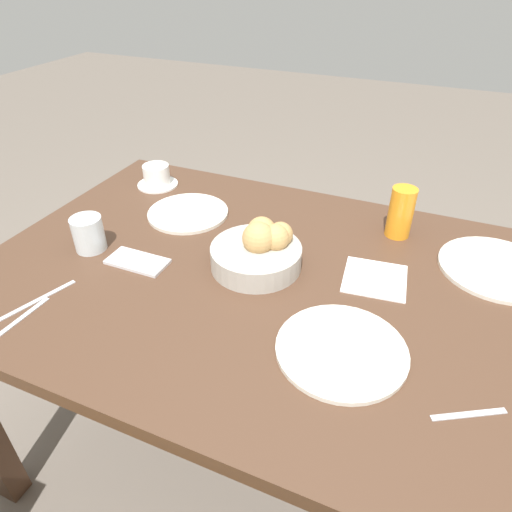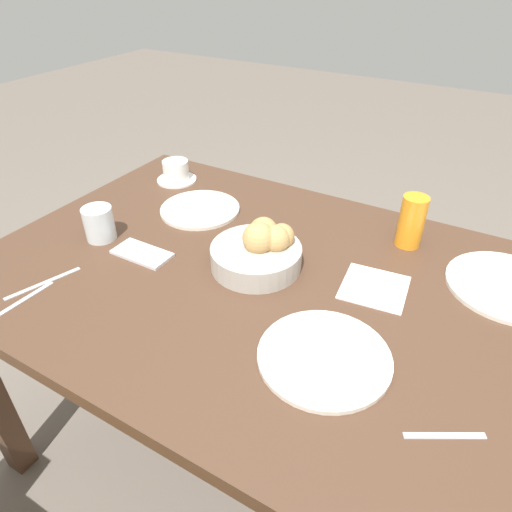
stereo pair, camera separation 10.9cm
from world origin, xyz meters
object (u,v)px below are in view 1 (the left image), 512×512
at_px(bread_basket, 260,250).
at_px(plate_near_right, 188,213).
at_px(napkin, 375,279).
at_px(plate_near_left, 497,268).
at_px(water_tumbler, 88,234).
at_px(plate_far_center, 341,350).
at_px(juice_glass, 401,212).
at_px(fork_silver, 39,300).
at_px(spoon_coffee, 469,414).
at_px(cell_phone, 138,262).
at_px(coffee_cup, 157,176).
at_px(knife_silver, 15,323).

xyz_separation_m(bread_basket, plate_near_right, (0.29, -0.15, -0.04)).
xyz_separation_m(plate_near_right, napkin, (-0.56, 0.10, -0.00)).
bearing_deg(plate_near_left, water_tumbler, 17.90).
bearing_deg(plate_far_center, juice_glass, -93.49).
height_order(plate_near_left, napkin, plate_near_left).
bearing_deg(plate_far_center, napkin, -93.26).
xyz_separation_m(plate_near_left, fork_silver, (0.93, 0.52, -0.00)).
distance_m(plate_near_left, spoon_coffee, 0.47).
bearing_deg(plate_near_left, cell_phone, 21.30).
distance_m(plate_far_center, napkin, 0.26).
xyz_separation_m(plate_far_center, coffee_cup, (0.73, -0.48, 0.03)).
height_order(water_tumbler, spoon_coffee, water_tumbler).
bearing_deg(plate_far_center, knife_silver, 16.33).
bearing_deg(fork_silver, spoon_coffee, -176.34).
height_order(plate_near_left, plate_far_center, same).
bearing_deg(cell_phone, water_tumbler, -2.78).
bearing_deg(water_tumbler, juice_glass, -151.96).
xyz_separation_m(plate_near_right, spoon_coffee, (-0.77, 0.41, -0.00)).
height_order(plate_far_center, water_tumbler, water_tumbler).
relative_size(plate_near_left, water_tumbler, 3.03).
xyz_separation_m(water_tumbler, coffee_cup, (0.05, -0.38, -0.01)).
bearing_deg(juice_glass, plate_far_center, 86.51).
relative_size(knife_silver, spoon_coffee, 1.47).
distance_m(plate_near_right, spoon_coffee, 0.87).
distance_m(water_tumbler, napkin, 0.71).
relative_size(plate_near_right, fork_silver, 1.36).
bearing_deg(water_tumbler, coffee_cup, -82.45).
distance_m(bread_basket, plate_near_right, 0.33).
xyz_separation_m(plate_far_center, spoon_coffee, (-0.23, 0.06, -0.00)).
relative_size(juice_glass, knife_silver, 0.78).
xyz_separation_m(spoon_coffee, cell_phone, (0.76, -0.15, 0.00)).
xyz_separation_m(juice_glass, knife_silver, (0.67, 0.66, -0.07)).
xyz_separation_m(juice_glass, coffee_cup, (0.76, -0.00, -0.04)).
relative_size(plate_far_center, juice_glass, 1.86).
relative_size(spoon_coffee, cell_phone, 0.79).
bearing_deg(napkin, cell_phone, 16.55).
height_order(coffee_cup, spoon_coffee, coffee_cup).
bearing_deg(napkin, bread_basket, 10.89).
bearing_deg(spoon_coffee, coffee_cup, -29.17).
bearing_deg(plate_near_left, knife_silver, 33.03).
relative_size(bread_basket, coffee_cup, 1.69).
relative_size(plate_near_right, plate_far_center, 0.91).
height_order(coffee_cup, cell_phone, coffee_cup).
bearing_deg(knife_silver, cell_phone, -110.67).
relative_size(plate_far_center, coffee_cup, 1.97).
xyz_separation_m(plate_near_right, plate_far_center, (-0.54, 0.35, 0.00)).
relative_size(plate_near_right, spoon_coffee, 1.94).
bearing_deg(knife_silver, plate_far_center, -163.67).
relative_size(plate_near_right, cell_phone, 1.54).
bearing_deg(plate_near_right, plate_near_left, -176.08).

